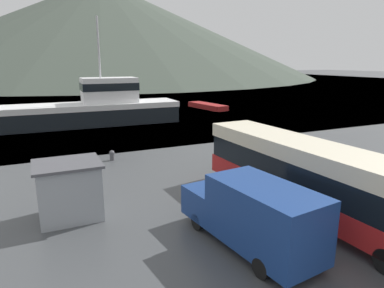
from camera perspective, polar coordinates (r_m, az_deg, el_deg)
water_surface at (r=145.90m, az=-20.50°, el=10.16°), size 240.00×240.00×0.00m
hill_backdrop at (r=164.09m, az=-14.71°, el=17.99°), size 181.82×181.82×40.66m
tour_bus at (r=16.27m, az=19.06°, el=-5.00°), size 3.08×13.13×3.31m
delivery_van at (r=13.07m, az=10.09°, el=-11.33°), size 2.90×6.43×2.64m
fishing_boat at (r=39.24m, az=-15.54°, el=5.92°), size 18.59×4.97×11.44m
storage_bin at (r=20.88m, az=26.64°, el=-4.96°), size 1.49×1.05×1.39m
dock_kiosk at (r=16.26m, az=-19.80°, el=-7.20°), size 2.85×2.46×2.56m
small_boat at (r=50.74m, az=2.61°, el=6.33°), size 3.15×7.57×0.72m
mooring_bollard at (r=24.85m, az=-13.19°, el=-1.79°), size 0.37×0.37×0.72m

